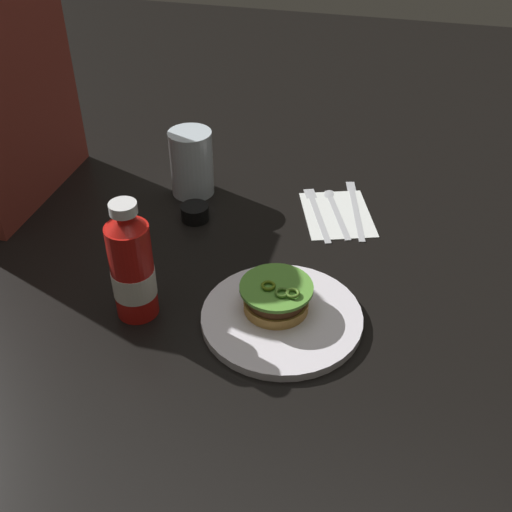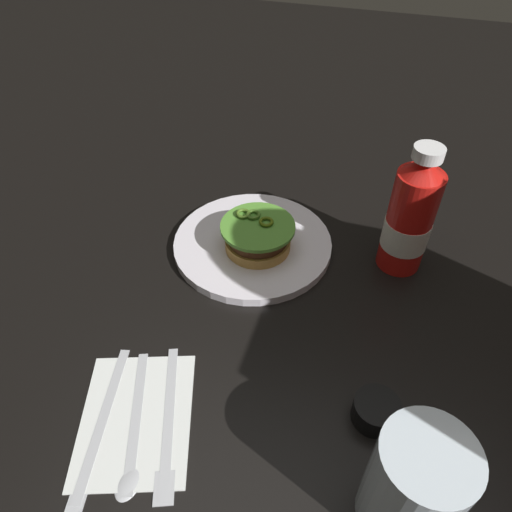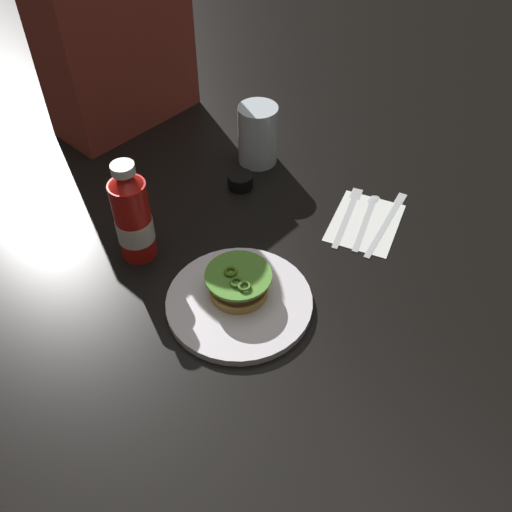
% 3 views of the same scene
% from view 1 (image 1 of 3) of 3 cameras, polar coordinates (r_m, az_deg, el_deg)
% --- Properties ---
extents(ground_plane, '(3.00, 3.00, 0.00)m').
position_cam_1_polar(ground_plane, '(1.14, -0.88, -0.04)').
color(ground_plane, black).
extents(dinner_plate, '(0.26, 0.26, 0.01)m').
position_cam_1_polar(dinner_plate, '(1.01, 2.34, -5.60)').
color(dinner_plate, white).
rests_on(dinner_plate, ground_plane).
extents(burger_sandwich, '(0.12, 0.12, 0.05)m').
position_cam_1_polar(burger_sandwich, '(1.00, 1.84, -3.73)').
color(burger_sandwich, '#BD8B42').
rests_on(burger_sandwich, dinner_plate).
extents(ketchup_bottle, '(0.07, 0.07, 0.21)m').
position_cam_1_polar(ketchup_bottle, '(0.99, -11.15, -1.05)').
color(ketchup_bottle, red).
rests_on(ketchup_bottle, ground_plane).
extents(water_glass, '(0.09, 0.09, 0.14)m').
position_cam_1_polar(water_glass, '(1.30, -5.86, 8.38)').
color(water_glass, silver).
rests_on(water_glass, ground_plane).
extents(condiment_cup, '(0.05, 0.05, 0.03)m').
position_cam_1_polar(condiment_cup, '(1.24, -5.55, 3.93)').
color(condiment_cup, black).
rests_on(condiment_cup, ground_plane).
extents(napkin, '(0.20, 0.18, 0.00)m').
position_cam_1_polar(napkin, '(1.27, 7.37, 3.79)').
color(napkin, white).
rests_on(napkin, ground_plane).
extents(butter_knife, '(0.22, 0.07, 0.00)m').
position_cam_1_polar(butter_knife, '(1.29, 8.96, 4.64)').
color(butter_knife, silver).
rests_on(butter_knife, napkin).
extents(spoon_utensil, '(0.18, 0.08, 0.00)m').
position_cam_1_polar(spoon_utensil, '(1.29, 7.09, 4.61)').
color(spoon_utensil, silver).
rests_on(spoon_utensil, napkin).
extents(fork_utensil, '(0.19, 0.09, 0.00)m').
position_cam_1_polar(fork_utensil, '(1.27, 5.47, 4.32)').
color(fork_utensil, silver).
rests_on(fork_utensil, napkin).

